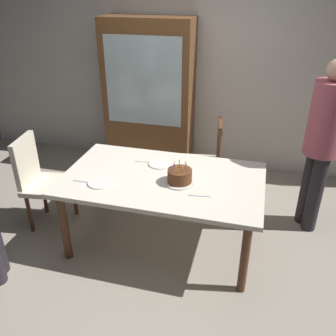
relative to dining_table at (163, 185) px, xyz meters
The scene contains 13 objects.
ground 0.65m from the dining_table, ahead, with size 6.40×6.40×0.00m, color #9E9384.
back_wall 1.96m from the dining_table, 90.00° to the left, with size 6.40×0.10×2.60m, color beige.
dining_table is the anchor object (origin of this frame).
birthday_cake 0.22m from the dining_table, 15.81° to the right, with size 0.28×0.28×0.19m.
plate_near_celebrant 0.55m from the dining_table, 154.11° to the right, with size 0.22×0.22×0.01m, color white.
plate_far_side 0.26m from the dining_table, 110.54° to the left, with size 0.22×0.22×0.01m, color white.
fork_near_celebrant 0.70m from the dining_table, 158.77° to the right, with size 0.18×0.02×0.01m, color silver.
fork_far_side 0.36m from the dining_table, 135.53° to the left, with size 0.18×0.02×0.01m, color silver.
fork_near_guest 0.44m from the dining_table, 30.96° to the right, with size 0.18×0.02×0.01m, color silver.
chair_spindle_back 0.89m from the dining_table, 75.69° to the left, with size 0.50×0.50×0.95m.
chair_upholstered 1.28m from the dining_table, behind, with size 0.50×0.49×0.95m.
person_guest 1.54m from the dining_table, 25.79° to the left, with size 0.32×0.32×1.69m.
china_cabinet 1.70m from the dining_table, 111.32° to the left, with size 1.10×0.45×1.90m.
Camera 1 is at (0.75, -2.65, 2.27)m, focal length 38.27 mm.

